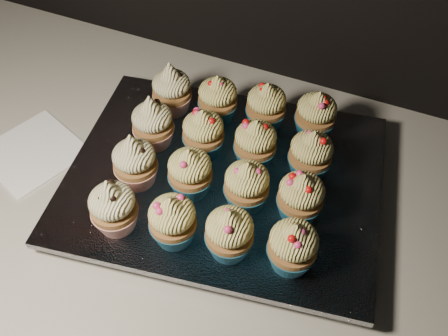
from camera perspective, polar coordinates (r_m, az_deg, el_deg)
name	(u,v)px	position (r m, az deg, el deg)	size (l,w,h in m)	color
worktop	(307,233)	(0.75, 9.44, -7.29)	(2.44, 0.64, 0.04)	beige
napkin	(33,152)	(0.86, -21.00, 1.70)	(0.14, 0.14, 0.00)	white
baking_tray	(224,185)	(0.75, 0.00, -1.92)	(0.42, 0.32, 0.02)	black
foil_lining	(224,178)	(0.74, 0.00, -1.10)	(0.45, 0.35, 0.01)	silver
cupcake_0	(113,207)	(0.66, -12.54, -4.33)	(0.06, 0.06, 0.10)	#A12216
cupcake_1	(173,220)	(0.64, -5.88, -5.97)	(0.06, 0.06, 0.08)	#1B5D7F
cupcake_2	(230,233)	(0.63, 0.63, -7.44)	(0.06, 0.06, 0.08)	#1B5D7F
cupcake_3	(293,246)	(0.62, 7.85, -8.85)	(0.06, 0.06, 0.08)	#1B5D7F
cupcake_4	(135,162)	(0.71, -10.15, 0.73)	(0.06, 0.06, 0.10)	#A12216
cupcake_5	(190,172)	(0.69, -3.89, -0.47)	(0.06, 0.06, 0.08)	#1B5D7F
cupcake_6	(247,185)	(0.67, 2.61, -1.98)	(0.06, 0.06, 0.08)	#1B5D7F
cupcake_7	(301,197)	(0.67, 8.75, -3.28)	(0.06, 0.06, 0.08)	#1B5D7F
cupcake_8	(153,123)	(0.75, -8.15, 5.08)	(0.06, 0.06, 0.10)	#A12216
cupcake_9	(203,133)	(0.74, -2.38, 4.00)	(0.06, 0.06, 0.08)	#1B5D7F
cupcake_10	(255,143)	(0.72, 3.60, 2.83)	(0.06, 0.06, 0.08)	#1B5D7F
cupcake_11	(311,154)	(0.72, 9.86, 1.55)	(0.06, 0.06, 0.08)	#1B5D7F
cupcake_12	(172,90)	(0.81, -6.00, 8.86)	(0.06, 0.06, 0.10)	#A12216
cupcake_13	(218,99)	(0.79, -0.73, 7.88)	(0.06, 0.06, 0.08)	#1B5D7F
cupcake_14	(266,106)	(0.78, 4.84, 7.04)	(0.06, 0.06, 0.08)	#1B5D7F
cupcake_15	(316,115)	(0.77, 10.44, 5.99)	(0.06, 0.06, 0.08)	#1B5D7F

